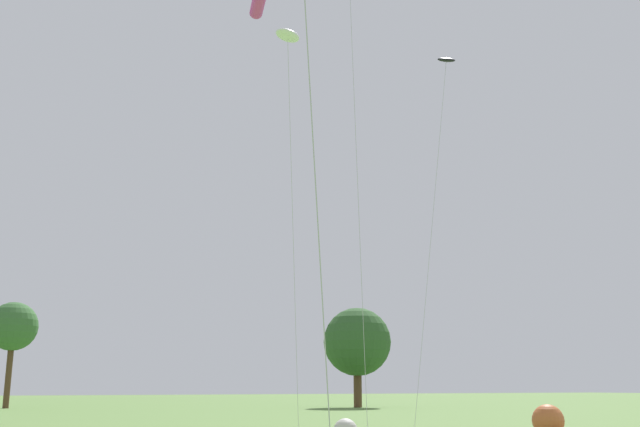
{
  "coord_description": "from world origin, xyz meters",
  "views": [
    {
      "loc": [
        -6.57,
        -2.39,
        1.78
      ],
      "look_at": [
        -0.84,
        9.33,
        4.83
      ],
      "focal_mm": 41.42,
      "sensor_mm": 36.0,
      "label": 1
    }
  ],
  "objects_px": {
    "small_kite_tiny_distant": "(288,38)",
    "tree_oak_left": "(13,327)",
    "small_kite_diamond_red": "(446,67)",
    "tree_pine_center": "(357,342)"
  },
  "relations": [
    {
      "from": "small_kite_tiny_distant",
      "to": "tree_oak_left",
      "type": "height_order",
      "value": "small_kite_tiny_distant"
    },
    {
      "from": "small_kite_diamond_red",
      "to": "small_kite_tiny_distant",
      "type": "relative_size",
      "value": 1.05
    },
    {
      "from": "small_kite_diamond_red",
      "to": "tree_pine_center",
      "type": "relative_size",
      "value": 2.02
    },
    {
      "from": "tree_pine_center",
      "to": "tree_oak_left",
      "type": "xyz_separation_m",
      "value": [
        -26.92,
        10.07,
        1.05
      ]
    },
    {
      "from": "tree_pine_center",
      "to": "tree_oak_left",
      "type": "bearing_deg",
      "value": 159.5
    },
    {
      "from": "small_kite_diamond_red",
      "to": "small_kite_tiny_distant",
      "type": "distance_m",
      "value": 8.22
    },
    {
      "from": "small_kite_diamond_red",
      "to": "tree_pine_center",
      "type": "height_order",
      "value": "small_kite_diamond_red"
    },
    {
      "from": "small_kite_diamond_red",
      "to": "tree_oak_left",
      "type": "distance_m",
      "value": 44.09
    },
    {
      "from": "small_kite_diamond_red",
      "to": "small_kite_tiny_distant",
      "type": "xyz_separation_m",
      "value": [
        -8.2,
        -0.32,
        -0.47
      ]
    },
    {
      "from": "small_kite_diamond_red",
      "to": "tree_oak_left",
      "type": "relative_size",
      "value": 1.97
    }
  ]
}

